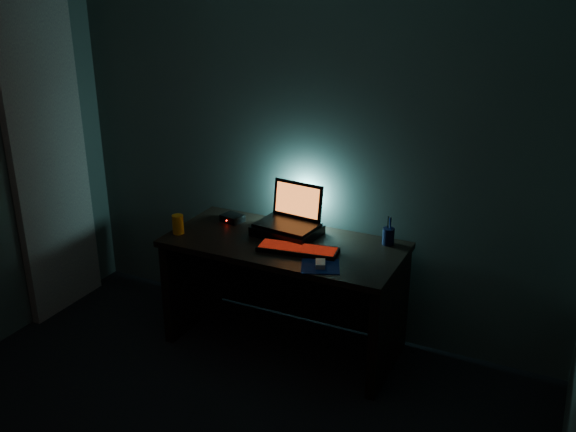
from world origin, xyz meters
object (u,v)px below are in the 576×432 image
object	(u,v)px
laptop	(291,215)
keyboard	(298,249)
mouse	(320,264)
pen_cup	(388,236)
router	(232,218)
juice_glass	(178,224)

from	to	relation	value
laptop	keyboard	size ratio (longest dim) A/B	0.80
mouse	pen_cup	bearing A→B (deg)	39.46
keyboard	router	size ratio (longest dim) A/B	3.19
laptop	router	xyz separation A→B (m)	(-0.44, -0.01, -0.10)
laptop	router	distance (m)	0.45
pen_cup	juice_glass	distance (m)	1.35
mouse	pen_cup	distance (m)	0.54
keyboard	pen_cup	world-z (taller)	pen_cup
pen_cup	juice_glass	xyz separation A→B (m)	(-1.28, -0.42, 0.01)
mouse	router	distance (m)	0.90
keyboard	juice_glass	xyz separation A→B (m)	(-0.82, -0.08, 0.05)
mouse	juice_glass	distance (m)	1.03
keyboard	mouse	size ratio (longest dim) A/B	5.50
mouse	pen_cup	xyz separation A→B (m)	(0.26, 0.48, 0.04)
juice_glass	keyboard	bearing A→B (deg)	5.34
pen_cup	router	bearing A→B (deg)	-175.25
pen_cup	router	size ratio (longest dim) A/B	0.67
juice_glass	router	world-z (taller)	juice_glass
pen_cup	mouse	bearing A→B (deg)	-118.00
pen_cup	juice_glass	size ratio (longest dim) A/B	0.85
keyboard	juice_glass	size ratio (longest dim) A/B	4.04
router	juice_glass	bearing A→B (deg)	-109.53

